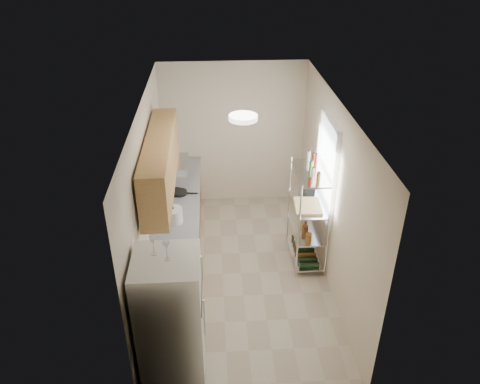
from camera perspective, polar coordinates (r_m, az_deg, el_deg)
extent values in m
cube|color=#B8AE95|center=(7.09, 0.15, -9.88)|extent=(2.50, 4.40, 0.01)
cube|color=white|center=(5.78, 0.18, 10.45)|extent=(2.50, 4.40, 0.01)
cube|color=beige|center=(8.31, -0.83, 6.99)|extent=(2.50, 0.01, 2.60)
cube|color=beige|center=(4.58, 2.02, -14.90)|extent=(2.50, 0.01, 2.60)
cube|color=beige|center=(6.39, -11.14, -1.10)|extent=(0.01, 4.40, 2.60)
cube|color=beige|center=(6.53, 11.23, -0.39)|extent=(0.01, 4.40, 2.60)
cube|color=tan|center=(7.19, -7.44, -5.18)|extent=(0.60, 3.48, 0.86)
cube|color=gray|center=(6.94, -7.56, -2.13)|extent=(0.63, 3.51, 0.04)
cube|color=#B7BABC|center=(6.01, -8.46, -7.93)|extent=(0.52, 0.44, 0.04)
cube|color=#B7BABC|center=(8.31, -5.08, 0.42)|extent=(0.01, 0.55, 0.72)
cube|color=tan|center=(6.21, -9.67, 3.47)|extent=(0.33, 2.20, 0.72)
cube|color=#B7BABC|center=(7.10, -8.40, 3.31)|extent=(0.50, 0.60, 0.12)
cube|color=white|center=(6.70, 10.50, 2.95)|extent=(0.06, 1.00, 1.46)
cube|color=silver|center=(7.37, 7.88, -7.36)|extent=(0.45, 0.90, 0.02)
cube|color=silver|center=(7.11, 8.13, -4.47)|extent=(0.45, 0.90, 0.02)
cube|color=silver|center=(6.87, 8.39, -1.37)|extent=(0.45, 0.90, 0.02)
cube|color=silver|center=(6.63, 8.70, 2.33)|extent=(0.45, 0.90, 0.02)
cylinder|color=silver|center=(6.60, 7.15, -5.07)|extent=(0.02, 0.02, 1.55)
cylinder|color=silver|center=(7.32, 5.98, -1.16)|extent=(0.02, 0.02, 1.55)
cylinder|color=silver|center=(6.68, 10.75, -4.89)|extent=(0.02, 0.02, 1.55)
cylinder|color=silver|center=(7.40, 9.24, -1.05)|extent=(0.02, 0.02, 1.55)
cylinder|color=white|center=(5.51, 0.39, 9.07)|extent=(0.34, 0.34, 0.05)
cube|color=white|center=(5.26, -8.41, -15.29)|extent=(0.68, 0.68, 1.65)
cylinder|color=white|center=(6.57, -8.15, -2.84)|extent=(0.27, 0.27, 0.21)
cylinder|color=black|center=(7.31, -7.99, -0.02)|extent=(0.32, 0.32, 0.05)
cylinder|color=black|center=(7.28, -7.39, -0.07)|extent=(0.27, 0.27, 0.05)
cube|color=tan|center=(6.75, 8.26, -1.71)|extent=(0.40, 0.50, 0.03)
cube|color=black|center=(7.06, 8.37, 0.92)|extent=(0.16, 0.24, 0.27)
cube|color=maroon|center=(7.21, 7.73, -3.15)|extent=(0.11, 0.14, 0.14)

